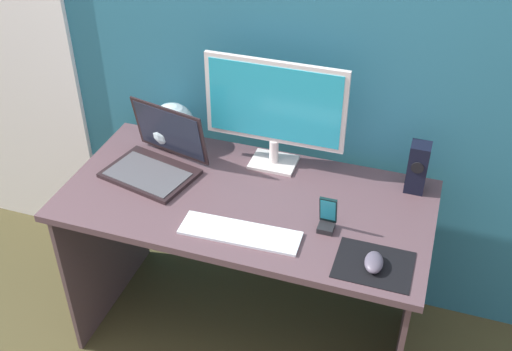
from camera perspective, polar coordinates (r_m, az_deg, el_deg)
ground_plane at (r=2.81m, az=-0.78°, el=-14.05°), size 8.00×8.00×0.00m
wall_back at (r=2.39m, az=2.39°, el=13.75°), size 6.00×0.04×2.50m
desk at (r=2.39m, az=-0.89°, el=-5.01°), size 1.36×0.68×0.74m
monitor at (r=2.34m, az=1.73°, el=6.17°), size 0.55×0.14×0.44m
speaker_right at (r=2.35m, az=14.63°, el=0.71°), size 0.07×0.08×0.20m
laptop at (r=2.44m, az=-9.14°, el=1.50°), size 0.39×0.35×0.24m
fishbowl at (r=2.57m, az=-7.70°, el=4.58°), size 0.19×0.19×0.19m
keyboard_external at (r=2.13m, az=-1.47°, el=-5.30°), size 0.42×0.14×0.01m
mousepad at (r=2.06m, az=10.77°, el=-8.06°), size 0.25×0.20×0.00m
mouse at (r=2.04m, az=10.78°, el=-7.84°), size 0.07×0.11×0.04m
phone_in_dock at (r=2.14m, az=6.56°, el=-3.90°), size 0.06×0.06×0.14m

